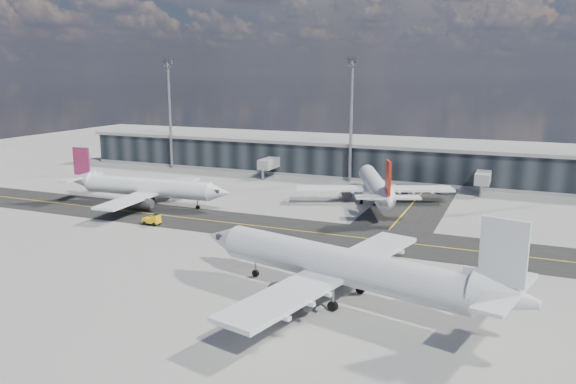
{
  "coord_description": "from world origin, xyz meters",
  "views": [
    {
      "loc": [
        37.0,
        -78.27,
        25.38
      ],
      "look_at": [
        0.11,
        9.79,
        5.0
      ],
      "focal_mm": 35.0,
      "sensor_mm": 36.0,
      "label": 1
    }
  ],
  "objects_px": {
    "airliner_af": "(145,187)",
    "baggage_tug": "(153,220)",
    "airliner_redtail": "(376,186)",
    "airliner_near": "(345,267)",
    "service_van": "(442,189)"
  },
  "relations": [
    {
      "from": "airliner_af",
      "to": "airliner_redtail",
      "type": "xyz_separation_m",
      "value": [
        41.1,
        18.27,
        0.06
      ]
    },
    {
      "from": "baggage_tug",
      "to": "airliner_near",
      "type": "bearing_deg",
      "value": 68.27
    },
    {
      "from": "airliner_af",
      "to": "service_van",
      "type": "height_order",
      "value": "airliner_af"
    },
    {
      "from": "airliner_redtail",
      "to": "airliner_near",
      "type": "xyz_separation_m",
      "value": [
        8.64,
        -48.68,
        0.47
      ]
    },
    {
      "from": "airliner_af",
      "to": "baggage_tug",
      "type": "height_order",
      "value": "airliner_af"
    },
    {
      "from": "airliner_af",
      "to": "baggage_tug",
      "type": "xyz_separation_m",
      "value": [
        10.28,
        -11.94,
        -2.56
      ]
    },
    {
      "from": "airliner_near",
      "to": "baggage_tug",
      "type": "distance_m",
      "value": 43.68
    },
    {
      "from": "airliner_af",
      "to": "airliner_near",
      "type": "xyz_separation_m",
      "value": [
        49.75,
        -30.41,
        0.53
      ]
    },
    {
      "from": "airliner_redtail",
      "to": "baggage_tug",
      "type": "relative_size",
      "value": 11.15
    },
    {
      "from": "airliner_af",
      "to": "baggage_tug",
      "type": "bearing_deg",
      "value": 37.3
    },
    {
      "from": "airliner_near",
      "to": "baggage_tug",
      "type": "relative_size",
      "value": 12.99
    },
    {
      "from": "airliner_af",
      "to": "baggage_tug",
      "type": "relative_size",
      "value": 11.38
    },
    {
      "from": "airliner_af",
      "to": "airliner_redtail",
      "type": "relative_size",
      "value": 1.02
    },
    {
      "from": "baggage_tug",
      "to": "service_van",
      "type": "bearing_deg",
      "value": 141.51
    },
    {
      "from": "airliner_near",
      "to": "baggage_tug",
      "type": "height_order",
      "value": "airliner_near"
    }
  ]
}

